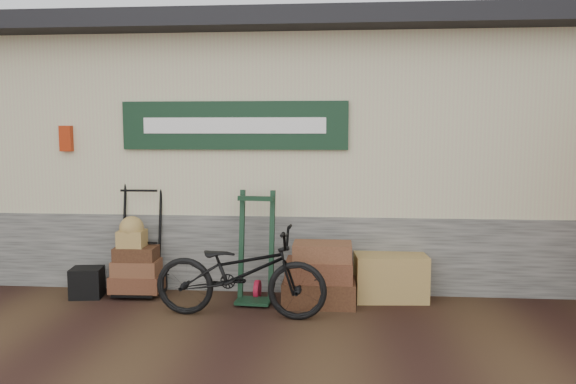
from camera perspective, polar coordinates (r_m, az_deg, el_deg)
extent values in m
plane|color=black|center=(5.80, -4.06, -12.82)|extent=(80.00, 80.00, 0.00)
cube|color=#4C4C47|center=(8.33, -1.13, -3.71)|extent=(14.00, 3.54, 0.90)
cube|color=beige|center=(8.20, -1.15, 6.66)|extent=(14.00, 3.50, 2.10)
cube|color=black|center=(8.14, -1.29, 14.79)|extent=(14.40, 4.10, 0.20)
cube|color=black|center=(6.48, -5.48, 6.74)|extent=(2.60, 0.06, 0.55)
cube|color=white|center=(6.45, -5.54, 6.74)|extent=(2.10, 0.01, 0.18)
cube|color=#A1280B|center=(7.12, -21.57, 5.08)|extent=(0.14, 0.10, 0.30)
cube|color=olive|center=(6.50, 10.31, -8.41)|extent=(0.83, 0.58, 0.52)
cube|color=black|center=(6.86, -19.74, -8.65)|extent=(0.38, 0.34, 0.34)
imported|color=black|center=(5.75, -4.86, -7.64)|extent=(0.71, 1.80, 1.03)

